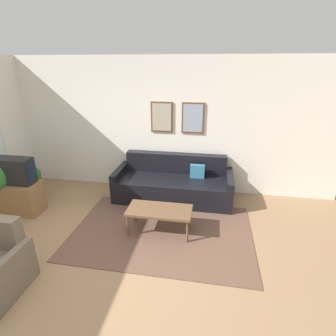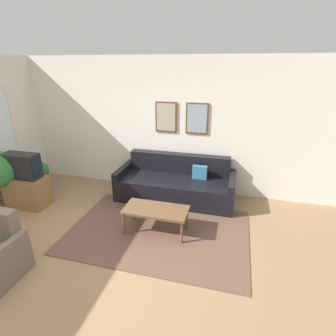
% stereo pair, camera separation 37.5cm
% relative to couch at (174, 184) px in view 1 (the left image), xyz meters
% --- Properties ---
extents(ground_plane, '(16.00, 16.00, 0.00)m').
position_rel_couch_xyz_m(ground_plane, '(-0.80, -2.19, -0.30)').
color(ground_plane, '#997551').
extents(area_rug, '(2.85, 1.94, 0.01)m').
position_rel_couch_xyz_m(area_rug, '(-0.01, -1.19, -0.29)').
color(area_rug, brown).
rests_on(area_rug, ground_plane).
extents(wall_back, '(8.00, 0.09, 2.70)m').
position_rel_couch_xyz_m(wall_back, '(-0.79, 0.47, 1.06)').
color(wall_back, white).
rests_on(wall_back, ground_plane).
extents(couch, '(2.28, 0.90, 0.84)m').
position_rel_couch_xyz_m(couch, '(0.00, 0.00, 0.00)').
color(couch, black).
rests_on(couch, ground_plane).
extents(coffee_table, '(1.01, 0.49, 0.42)m').
position_rel_couch_xyz_m(coffee_table, '(-0.05, -1.19, 0.08)').
color(coffee_table, brown).
rests_on(coffee_table, ground_plane).
extents(tv_stand, '(0.75, 0.42, 0.58)m').
position_rel_couch_xyz_m(tv_stand, '(-2.66, -1.01, -0.01)').
color(tv_stand, olive).
rests_on(tv_stand, ground_plane).
extents(tv, '(0.68, 0.28, 0.46)m').
position_rel_couch_xyz_m(tv, '(-2.66, -1.01, 0.52)').
color(tv, black).
rests_on(tv, tv_stand).
extents(potted_plant_by_window, '(0.40, 0.40, 0.66)m').
position_rel_couch_xyz_m(potted_plant_by_window, '(-2.83, -0.43, 0.12)').
color(potted_plant_by_window, '#935638').
rests_on(potted_plant_by_window, ground_plane).
extents(potted_plant_small, '(0.52, 0.52, 0.79)m').
position_rel_couch_xyz_m(potted_plant_small, '(-3.03, -0.62, 0.20)').
color(potted_plant_small, '#935638').
rests_on(potted_plant_small, ground_plane).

